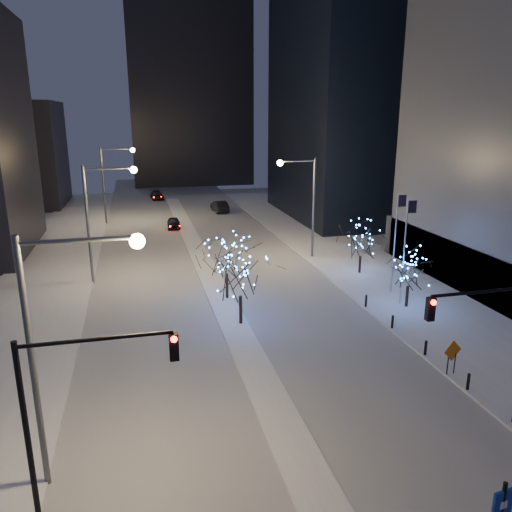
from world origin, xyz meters
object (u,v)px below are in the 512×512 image
object	(u,v)px
holiday_tree_median_near	(240,272)
traffic_signal_west	(73,398)
street_lamp_w_near	(59,328)
street_lamp_east	(305,195)
street_lamp_w_far	(111,174)
street_lamp_w_mid	(100,208)
car_near	(174,223)
holiday_tree_plaza_near	(409,270)
holiday_tree_median_far	(227,257)
car_far	(157,195)
car_mid	(220,206)
traffic_signal_east	(498,334)
holiday_tree_plaza_far	(361,240)
construction_sign	(452,354)

from	to	relation	value
holiday_tree_median_near	traffic_signal_west	bearing A→B (deg)	-120.47
street_lamp_w_near	traffic_signal_west	xyz separation A→B (m)	(0.50, -2.00, -1.74)
street_lamp_w_near	traffic_signal_west	world-z (taller)	street_lamp_w_near
street_lamp_east	street_lamp_w_far	bearing A→B (deg)	130.85
traffic_signal_west	holiday_tree_median_near	xyz separation A→B (m)	(8.94, 15.20, -0.96)
street_lamp_w_mid	car_near	size ratio (longest dim) A/B	2.52
holiday_tree_median_near	holiday_tree_plaza_near	size ratio (longest dim) A/B	1.29
street_lamp_w_far	traffic_signal_west	bearing A→B (deg)	-89.45
car_near	holiday_tree_median_far	size ratio (longest dim) A/B	0.80
street_lamp_w_far	car_far	xyz separation A→B (m)	(6.47, 18.59, -5.80)
street_lamp_w_mid	holiday_tree_median_near	bearing A→B (deg)	-51.36
street_lamp_east	car_far	distance (m)	42.87
street_lamp_w_near	street_lamp_w_mid	size ratio (longest dim) A/B	1.00
car_mid	street_lamp_east	bearing A→B (deg)	93.45
holiday_tree_median_far	car_far	bearing A→B (deg)	93.38
traffic_signal_east	street_lamp_w_near	bearing A→B (deg)	176.79
car_mid	car_far	xyz separation A→B (m)	(-8.54, 13.75, -0.13)
street_lamp_w_far	holiday_tree_plaza_far	size ratio (longest dim) A/B	2.04
holiday_tree_plaza_far	holiday_tree_median_far	bearing A→B (deg)	-164.64
street_lamp_w_near	street_lamp_w_mid	world-z (taller)	same
street_lamp_w_mid	street_lamp_w_far	world-z (taller)	same
street_lamp_w_far	car_mid	xyz separation A→B (m)	(15.01, 4.84, -5.68)
street_lamp_w_near	holiday_tree_plaza_near	xyz separation A→B (m)	(22.11, 13.36, -3.49)
traffic_signal_east	holiday_tree_median_near	bearing A→B (deg)	120.73
holiday_tree_plaza_far	street_lamp_w_near	bearing A→B (deg)	-135.55
holiday_tree_median_far	car_near	bearing A→B (deg)	94.28
car_far	holiday_tree_median_near	bearing A→B (deg)	-91.70
street_lamp_w_far	construction_sign	xyz separation A→B (m)	(19.24, -46.35, -5.14)
car_far	street_lamp_w_far	bearing A→B (deg)	-113.96
street_lamp_w_far	car_far	distance (m)	20.52
street_lamp_w_far	street_lamp_east	distance (m)	29.08
holiday_tree_plaza_near	car_mid	bearing A→B (deg)	99.72
holiday_tree_median_near	construction_sign	bearing A→B (deg)	-44.24
street_lamp_w_near	holiday_tree_median_far	size ratio (longest dim) A/B	2.02
construction_sign	holiday_tree_plaza_near	bearing A→B (deg)	61.98
traffic_signal_west	car_near	distance (m)	47.76
street_lamp_w_near	traffic_signal_west	bearing A→B (deg)	-76.04
holiday_tree_plaza_near	street_lamp_w_far	bearing A→B (deg)	121.11
street_lamp_w_mid	car_far	world-z (taller)	street_lamp_w_mid
traffic_signal_east	construction_sign	xyz separation A→B (m)	(1.36, 4.65, -3.40)
street_lamp_w_far	holiday_tree_plaza_near	world-z (taller)	street_lamp_w_far
street_lamp_w_far	traffic_signal_east	bearing A→B (deg)	-70.68
street_lamp_east	car_far	xyz separation A→B (m)	(-12.55, 40.59, -5.76)
street_lamp_w_mid	traffic_signal_east	xyz separation A→B (m)	(17.88, -26.00, -1.74)
street_lamp_w_near	traffic_signal_west	distance (m)	2.70
car_near	holiday_tree_plaza_far	distance (m)	27.68
street_lamp_w_far	car_far	size ratio (longest dim) A/B	2.09
car_far	holiday_tree_plaza_near	world-z (taller)	holiday_tree_plaza_near
car_mid	holiday_tree_plaza_near	world-z (taller)	holiday_tree_plaza_near
traffic_signal_east	holiday_tree_plaza_near	bearing A→B (deg)	73.57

